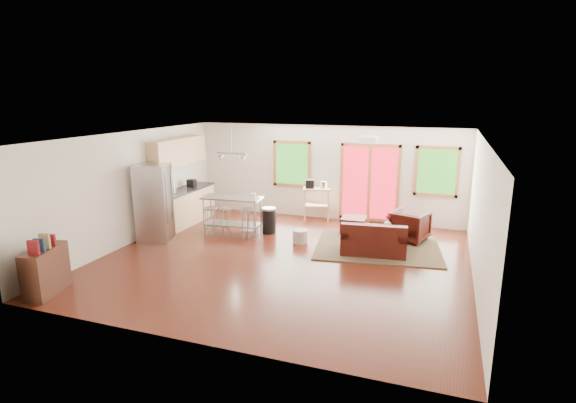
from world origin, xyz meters
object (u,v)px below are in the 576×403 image
(loveseat, at_px, (374,241))
(coffee_table, at_px, (378,229))
(kitchen_cart, at_px, (316,192))
(rug, at_px, (377,247))
(ottoman, at_px, (354,225))
(armchair, at_px, (410,224))
(refrigerator, at_px, (155,203))
(island, at_px, (232,208))

(loveseat, xyz_separation_m, coffee_table, (-0.04, 0.86, 0.03))
(loveseat, xyz_separation_m, kitchen_cart, (-1.97, 2.25, 0.49))
(rug, distance_m, ottoman, 1.25)
(armchair, relative_size, kitchen_cart, 0.71)
(loveseat, height_order, armchair, armchair)
(rug, bearing_deg, refrigerator, -167.35)
(coffee_table, xyz_separation_m, kitchen_cart, (-1.93, 1.39, 0.46))
(ottoman, bearing_deg, coffee_table, -38.24)
(kitchen_cart, bearing_deg, ottoman, -34.41)
(loveseat, height_order, kitchen_cart, kitchen_cart)
(island, bearing_deg, armchair, 11.65)
(ottoman, distance_m, island, 3.08)
(ottoman, relative_size, kitchen_cart, 0.53)
(loveseat, xyz_separation_m, ottoman, (-0.72, 1.40, -0.09))
(rug, distance_m, coffee_table, 0.54)
(coffee_table, bearing_deg, armchair, 27.04)
(ottoman, bearing_deg, kitchen_cart, 145.59)
(loveseat, distance_m, armchair, 1.39)
(loveseat, xyz_separation_m, island, (-3.58, 0.34, 0.35))
(island, distance_m, kitchen_cart, 2.50)
(coffee_table, distance_m, kitchen_cart, 2.42)
(kitchen_cart, bearing_deg, loveseat, -48.88)
(kitchen_cart, bearing_deg, refrigerator, -136.32)
(kitchen_cart, bearing_deg, armchair, -21.58)
(coffee_table, bearing_deg, island, -171.66)
(loveseat, height_order, ottoman, loveseat)
(ottoman, height_order, island, island)
(rug, relative_size, island, 1.80)
(coffee_table, bearing_deg, refrigerator, -162.55)
(rug, bearing_deg, loveseat, -94.43)
(island, bearing_deg, coffee_table, 8.34)
(ottoman, bearing_deg, armchair, -7.58)
(armchair, bearing_deg, coffee_table, 45.27)
(rug, bearing_deg, coffee_table, 99.02)
(rug, height_order, armchair, armchair)
(coffee_table, bearing_deg, rug, -80.98)
(refrigerator, relative_size, island, 1.20)
(rug, height_order, loveseat, loveseat)
(armchair, distance_m, kitchen_cart, 2.85)
(armchair, height_order, ottoman, armchair)
(armchair, xyz_separation_m, kitchen_cart, (-2.62, 1.04, 0.37))
(loveseat, relative_size, kitchen_cart, 1.29)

